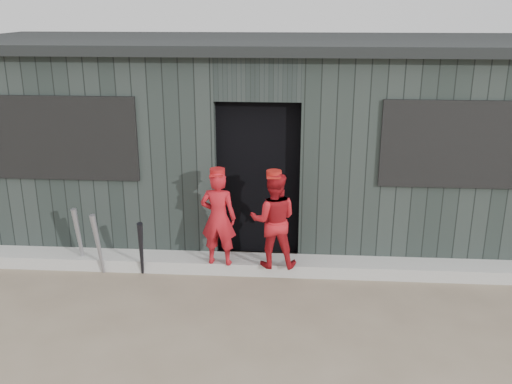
# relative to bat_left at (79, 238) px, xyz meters

# --- Properties ---
(ground) EXTENTS (80.00, 80.00, 0.00)m
(ground) POSITION_rel_bat_left_xyz_m (2.11, -1.72, -0.39)
(ground) COLOR #6D5D4B
(ground) RESTS_ON ground
(curb) EXTENTS (8.00, 0.36, 0.15)m
(curb) POSITION_rel_bat_left_xyz_m (2.11, 0.10, -0.32)
(curb) COLOR #A7A6A1
(curb) RESTS_ON ground
(bat_left) EXTENTS (0.10, 0.19, 0.79)m
(bat_left) POSITION_rel_bat_left_xyz_m (0.00, 0.00, 0.00)
(bat_left) COLOR gray
(bat_left) RESTS_ON ground
(bat_mid) EXTENTS (0.11, 0.21, 0.78)m
(bat_mid) POSITION_rel_bat_left_xyz_m (0.28, -0.16, -0.00)
(bat_mid) COLOR gray
(bat_mid) RESTS_ON ground
(bat_right) EXTENTS (0.14, 0.26, 0.71)m
(bat_right) POSITION_rel_bat_left_xyz_m (0.79, -0.17, -0.04)
(bat_right) COLOR black
(bat_right) RESTS_ON ground
(player_red_left) EXTENTS (0.44, 0.31, 1.13)m
(player_red_left) POSITION_rel_bat_left_xyz_m (1.69, -0.04, 0.32)
(player_red_left) COLOR #B1151F
(player_red_left) RESTS_ON curb
(player_red_right) EXTENTS (0.55, 0.43, 1.12)m
(player_red_right) POSITION_rel_bat_left_xyz_m (2.32, -0.05, 0.32)
(player_red_right) COLOR #B1151D
(player_red_right) RESTS_ON curb
(player_grey_back) EXTENTS (0.64, 0.49, 1.15)m
(player_grey_back) POSITION_rel_bat_left_xyz_m (2.31, 0.72, 0.18)
(player_grey_back) COLOR #A6A6A6
(player_grey_back) RESTS_ON ground
(dugout) EXTENTS (8.30, 3.30, 2.62)m
(dugout) POSITION_rel_bat_left_xyz_m (2.11, 1.78, 0.89)
(dugout) COLOR black
(dugout) RESTS_ON ground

